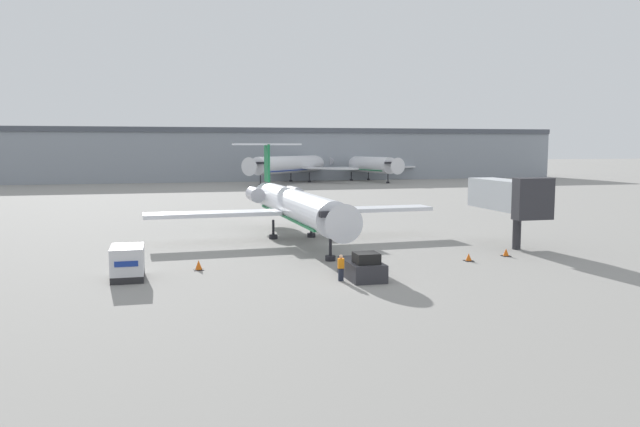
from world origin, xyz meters
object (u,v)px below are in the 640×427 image
at_px(airplane_main, 294,205).
at_px(airplane_parked_far_left, 297,164).
at_px(luggage_cart, 128,263).
at_px(traffic_cone_left, 199,265).
at_px(worker_near_tug, 341,267).
at_px(traffic_cone_right, 469,257).
at_px(traffic_cone_mid, 506,252).
at_px(pushback_tug, 362,268).
at_px(jet_bridge, 509,196).
at_px(airplane_parked_far_right, 362,164).

relative_size(airplane_main, airplane_parked_far_left, 0.89).
bearing_deg(luggage_cart, traffic_cone_left, 22.84).
relative_size(airplane_main, traffic_cone_left, 39.94).
relative_size(worker_near_tug, traffic_cone_left, 2.43).
xyz_separation_m(traffic_cone_right, traffic_cone_mid, (3.90, 1.18, 0.01)).
bearing_deg(traffic_cone_mid, pushback_tug, -159.84).
height_order(airplane_main, traffic_cone_right, airplane_main).
xyz_separation_m(traffic_cone_left, jet_bridge, (26.82, 3.85, 4.09)).
relative_size(traffic_cone_left, jet_bridge, 0.08).
bearing_deg(luggage_cart, worker_near_tug, -16.19).
distance_m(airplane_main, luggage_cart, 20.52).
relative_size(traffic_cone_mid, jet_bridge, 0.07).
bearing_deg(jet_bridge, luggage_cart, -169.51).
relative_size(worker_near_tug, airplane_parked_far_right, 0.05).
bearing_deg(airplane_parked_far_left, pushback_tug, -99.88).
relative_size(traffic_cone_right, jet_bridge, 0.07).
xyz_separation_m(airplane_parked_far_left, jet_bridge, (-2.02, -96.42, 0.15)).
relative_size(airplane_main, worker_near_tug, 16.43).
bearing_deg(worker_near_tug, airplane_parked_far_right, 71.22).
xyz_separation_m(pushback_tug, worker_near_tug, (-1.61, -0.46, 0.21)).
bearing_deg(traffic_cone_right, traffic_cone_left, 175.53).
bearing_deg(airplane_parked_far_right, jet_bridge, -100.86).
distance_m(traffic_cone_right, airplane_parked_far_left, 102.30).
distance_m(airplane_main, pushback_tug, 18.18).
relative_size(pushback_tug, airplane_parked_far_right, 0.14).
bearing_deg(worker_near_tug, airplane_parked_far_left, 79.32).
distance_m(worker_near_tug, airplane_parked_far_left, 108.11).
relative_size(airplane_main, traffic_cone_mid, 43.71).
relative_size(traffic_cone_left, airplane_parked_far_right, 0.02).
relative_size(pushback_tug, jet_bridge, 0.47).
bearing_deg(traffic_cone_right, jet_bridge, 39.75).
bearing_deg(airplane_parked_far_right, airplane_parked_far_left, -171.11).
height_order(luggage_cart, worker_near_tug, luggage_cart).
distance_m(airplane_main, traffic_cone_left, 16.06).
distance_m(airplane_parked_far_left, jet_bridge, 96.44).
bearing_deg(traffic_cone_mid, airplane_main, 138.38).
xyz_separation_m(traffic_cone_mid, airplane_parked_far_left, (4.66, 100.68, 3.99)).
height_order(airplane_main, traffic_cone_left, airplane_main).
bearing_deg(luggage_cart, airplane_parked_far_right, 64.28).
height_order(airplane_main, pushback_tug, airplane_main).
height_order(worker_near_tug, traffic_cone_left, worker_near_tug).
height_order(airplane_main, airplane_parked_far_right, airplane_parked_far_right).
bearing_deg(jet_bridge, traffic_cone_left, -171.83).
height_order(traffic_cone_right, jet_bridge, jet_bridge).
relative_size(pushback_tug, airplane_parked_far_left, 0.13).
bearing_deg(airplane_main, traffic_cone_left, -127.53).
distance_m(pushback_tug, traffic_cone_right, 10.60).
height_order(luggage_cart, traffic_cone_right, luggage_cart).
bearing_deg(luggage_cart, airplane_main, 45.34).
distance_m(luggage_cart, traffic_cone_right, 25.02).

